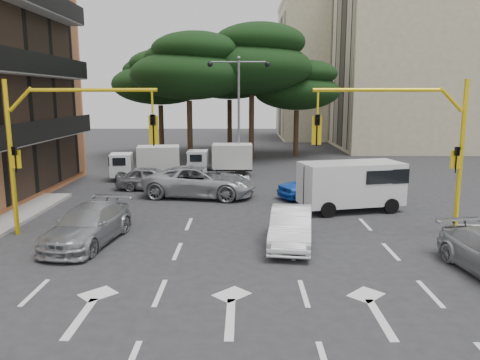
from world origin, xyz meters
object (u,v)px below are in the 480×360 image
at_px(street_lamp_center, 239,95).
at_px(car_silver_cross_a, 200,182).
at_px(signal_mast_right, 415,136).
at_px(car_silver_wagon, 88,225).
at_px(car_white_hatch, 291,227).
at_px(van_white, 351,186).
at_px(car_blue_compact, 317,184).
at_px(box_truck_a, 146,163).
at_px(box_truck_b, 221,160).
at_px(car_silver_cross_b, 151,178).
at_px(signal_mast_left, 56,136).

relative_size(street_lamp_center, car_silver_cross_a, 1.31).
bearing_deg(signal_mast_right, car_silver_wagon, -174.86).
relative_size(car_white_hatch, van_white, 0.88).
bearing_deg(street_lamp_center, car_blue_compact, -59.69).
relative_size(signal_mast_right, box_truck_a, 1.36).
bearing_deg(car_silver_wagon, car_silver_cross_a, 75.36).
bearing_deg(car_silver_wagon, box_truck_b, 82.28).
relative_size(car_blue_compact, van_white, 0.91).
relative_size(car_silver_cross_b, van_white, 0.84).
distance_m(signal_mast_left, box_truck_b, 14.88).
xyz_separation_m(car_white_hatch, van_white, (3.34, 5.25, 0.49)).
bearing_deg(street_lamp_center, car_white_hatch, -82.33).
height_order(signal_mast_right, street_lamp_center, street_lamp_center).
distance_m(car_silver_cross_a, car_silver_cross_b, 3.52).
height_order(car_silver_cross_b, box_truck_b, box_truck_b).
height_order(car_white_hatch, car_blue_compact, car_blue_compact).
bearing_deg(van_white, car_silver_cross_b, -128.36).
bearing_deg(car_white_hatch, box_truck_b, 110.03).
xyz_separation_m(signal_mast_left, box_truck_a, (0.86, 12.01, -2.79)).
bearing_deg(car_silver_cross_b, street_lamp_center, -39.78).
distance_m(street_lamp_center, car_silver_cross_a, 8.65).
bearing_deg(signal_mast_right, van_white, 109.36).
distance_m(signal_mast_right, van_white, 5.04).
bearing_deg(car_blue_compact, van_white, -0.48).
bearing_deg(car_silver_cross_a, car_blue_compact, -82.14).
height_order(car_silver_cross_a, car_silver_cross_b, car_silver_cross_a).
xyz_separation_m(signal_mast_left, car_blue_compact, (11.04, 6.77, -3.15)).
bearing_deg(car_silver_cross_a, car_white_hatch, -144.10).
bearing_deg(car_silver_cross_b, signal_mast_right, -122.65).
xyz_separation_m(car_silver_wagon, van_white, (10.81, 5.11, 0.48)).
bearing_deg(signal_mast_left, car_silver_cross_a, 55.38).
xyz_separation_m(signal_mast_left, car_silver_cross_a, (4.80, 6.96, -3.06)).
distance_m(signal_mast_left, street_lamp_center, 15.65).
relative_size(street_lamp_center, van_white, 1.65).
bearing_deg(van_white, box_truck_b, -158.76).
relative_size(street_lamp_center, box_truck_a, 1.75).
bearing_deg(car_blue_compact, box_truck_b, -164.37).
bearing_deg(box_truck_a, signal_mast_left, 167.62).
distance_m(signal_mast_left, car_silver_cross_a, 8.99).
relative_size(signal_mast_right, car_silver_wagon, 1.25).
relative_size(car_white_hatch, box_truck_a, 0.94).
height_order(signal_mast_right, signal_mast_left, same).
bearing_deg(box_truck_a, van_white, -133.48).
relative_size(signal_mast_left, street_lamp_center, 0.77).
xyz_separation_m(signal_mast_left, car_silver_cross_b, (1.80, 8.80, -3.21)).
height_order(car_white_hatch, car_silver_cross_a, car_silver_cross_a).
bearing_deg(box_truck_a, car_silver_wagon, 174.05).
relative_size(signal_mast_left, car_white_hatch, 1.45).
relative_size(signal_mast_right, car_blue_compact, 1.39).
height_order(street_lamp_center, car_silver_cross_b, street_lamp_center).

